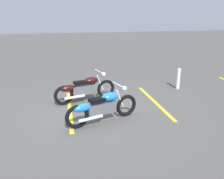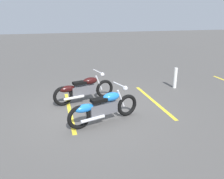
% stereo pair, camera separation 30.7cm
% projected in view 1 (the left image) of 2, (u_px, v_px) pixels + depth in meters
% --- Properties ---
extents(ground_plane, '(60.00, 60.00, 0.00)m').
position_uv_depth(ground_plane, '(91.00, 110.00, 7.27)').
color(ground_plane, '#514F4C').
extents(motorcycle_bright_foreground, '(2.17, 0.85, 1.04)m').
position_uv_depth(motorcycle_bright_foreground, '(101.00, 107.00, 6.34)').
color(motorcycle_bright_foreground, black).
rests_on(motorcycle_bright_foreground, ground).
extents(motorcycle_dark_foreground, '(2.19, 0.80, 1.04)m').
position_uv_depth(motorcycle_dark_foreground, '(84.00, 89.00, 7.88)').
color(motorcycle_dark_foreground, black).
rests_on(motorcycle_dark_foreground, ground).
extents(bollard_post, '(0.14, 0.14, 0.85)m').
position_uv_depth(bollard_post, '(178.00, 79.00, 9.20)').
color(bollard_post, white).
rests_on(bollard_post, ground).
extents(parking_stripe_near, '(0.16, 3.20, 0.01)m').
position_uv_depth(parking_stripe_near, '(70.00, 110.00, 7.31)').
color(parking_stripe_near, yellow).
rests_on(parking_stripe_near, ground).
extents(parking_stripe_mid, '(0.16, 3.20, 0.01)m').
position_uv_depth(parking_stripe_mid, '(155.00, 102.00, 7.97)').
color(parking_stripe_mid, yellow).
rests_on(parking_stripe_mid, ground).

